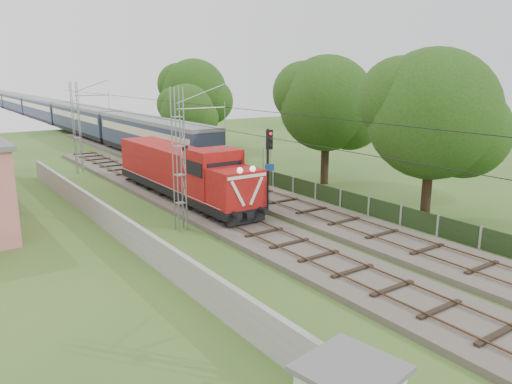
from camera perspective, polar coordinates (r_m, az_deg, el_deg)
ground at (r=21.45m, az=13.88°, el=-10.90°), size 140.00×140.00×0.00m
track_main at (r=26.15m, az=2.35°, el=-5.57°), size 4.20×70.00×0.45m
track_side at (r=39.23m, az=-3.26°, el=0.89°), size 4.20×80.00×0.45m
catenary at (r=27.84m, az=-8.70°, el=3.68°), size 3.31×70.00×8.00m
boundary_wall at (r=27.28m, az=-15.18°, el=-3.98°), size 0.25×40.00×1.50m
fence at (r=28.95m, az=20.08°, el=-3.64°), size 0.12×32.00×1.20m
locomotive at (r=34.45m, az=-8.36°, el=2.33°), size 2.83×16.14×4.10m
coach_rake at (r=96.53m, az=-23.02°, el=8.77°), size 3.15×117.58×3.64m
signal_post at (r=30.65m, az=1.45°, el=4.08°), size 0.58×0.46×5.41m
tree_a at (r=30.37m, az=19.67°, el=8.21°), size 7.83×7.46×10.16m
tree_b at (r=39.82m, az=8.19°, el=9.87°), size 7.81×7.43×10.12m
tree_c at (r=53.81m, az=-7.84°, el=9.12°), size 5.89×5.61×7.64m
tree_d at (r=59.89m, az=-6.99°, el=11.21°), size 7.99×7.61×10.36m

